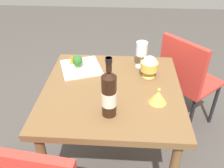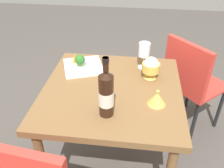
# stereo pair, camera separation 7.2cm
# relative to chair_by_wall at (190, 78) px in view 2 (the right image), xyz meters

# --- Properties ---
(ground_plane) EXTENTS (8.00, 8.00, 0.00)m
(ground_plane) POSITION_rel_chair_by_wall_xyz_m (-0.56, -0.49, -0.53)
(ground_plane) COLOR #4C4742
(dining_table) EXTENTS (0.82, 0.82, 0.74)m
(dining_table) POSITION_rel_chair_by_wall_xyz_m (-0.56, -0.49, 0.11)
(dining_table) COLOR brown
(dining_table) RESTS_ON ground_plane
(chair_by_wall) EXTENTS (0.56, 0.56, 0.85)m
(chair_by_wall) POSITION_rel_chair_by_wall_xyz_m (0.00, 0.00, 0.00)
(chair_by_wall) COLOR red
(chair_by_wall) RESTS_ON ground_plane
(wine_bottle) EXTENTS (0.08, 0.08, 0.33)m
(wine_bottle) POSITION_rel_chair_by_wall_xyz_m (-0.56, -0.72, 0.34)
(wine_bottle) COLOR black
(wine_bottle) RESTS_ON dining_table
(wine_glass) EXTENTS (0.08, 0.08, 0.18)m
(wine_glass) POSITION_rel_chair_by_wall_xyz_m (-0.38, -0.22, 0.33)
(wine_glass) COLOR white
(wine_glass) RESTS_ON dining_table
(rice_bowl) EXTENTS (0.11, 0.11, 0.14)m
(rice_bowl) POSITION_rel_chair_by_wall_xyz_m (-0.33, -0.34, 0.28)
(rice_bowl) COLOR gold
(rice_bowl) RESTS_ON dining_table
(rice_bowl_lid) EXTENTS (0.10, 0.10, 0.09)m
(rice_bowl_lid) POSITION_rel_chair_by_wall_xyz_m (-0.30, -0.61, 0.24)
(rice_bowl_lid) COLOR gold
(rice_bowl_lid) RESTS_ON dining_table
(serving_plate) EXTENTS (0.32, 0.32, 0.02)m
(serving_plate) POSITION_rel_chair_by_wall_xyz_m (-0.78, -0.28, 0.21)
(serving_plate) COLOR white
(serving_plate) RESTS_ON dining_table
(broccoli_floret) EXTENTS (0.07, 0.07, 0.09)m
(broccoli_floret) POSITION_rel_chair_by_wall_xyz_m (-0.80, -0.29, 0.27)
(broccoli_floret) COLOR #729E4C
(broccoli_floret) RESTS_ON serving_plate
(carrot_garnish_left) EXTENTS (0.04, 0.04, 0.06)m
(carrot_garnish_left) POSITION_rel_chair_by_wall_xyz_m (-0.85, -0.24, 0.25)
(carrot_garnish_left) COLOR orange
(carrot_garnish_left) RESTS_ON serving_plate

